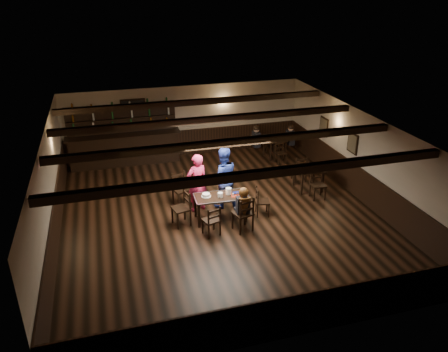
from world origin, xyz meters
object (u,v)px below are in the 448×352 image
object	(u,v)px
chair_near_left	(213,219)
chair_near_right	(245,212)
woman_pink	(197,183)
bar_counter	(124,145)
dining_table	(220,199)
cake	(206,195)
man_blue	(223,178)

from	to	relation	value
chair_near_left	chair_near_right	world-z (taller)	chair_near_right
woman_pink	bar_counter	size ratio (longest dim) A/B	0.43
dining_table	chair_near_right	bearing A→B (deg)	-60.41
chair_near_left	chair_near_right	size ratio (longest dim) A/B	0.86
dining_table	chair_near_left	xyz separation A→B (m)	(-0.43, -0.78, -0.15)
cake	woman_pink	bearing A→B (deg)	99.53
chair_near_left	man_blue	xyz separation A→B (m)	(0.71, 1.54, 0.43)
chair_near_left	dining_table	bearing A→B (deg)	61.10
chair_near_right	woman_pink	world-z (taller)	woman_pink
cake	chair_near_right	bearing A→B (deg)	-46.12
cake	bar_counter	bearing A→B (deg)	111.10
man_blue	cake	world-z (taller)	man_blue
man_blue	bar_counter	bearing A→B (deg)	-57.78
dining_table	chair_near_right	world-z (taller)	chair_near_right
dining_table	cake	size ratio (longest dim) A/B	5.49
woman_pink	man_blue	bearing A→B (deg)	165.93
cake	bar_counter	xyz separation A→B (m)	(-1.89, 4.91, -0.07)
chair_near_left	chair_near_right	bearing A→B (deg)	-1.31
woman_pink	man_blue	distance (m)	0.79
chair_near_left	cake	bearing A→B (deg)	87.39
chair_near_right	woman_pink	size ratio (longest dim) A/B	0.58
chair_near_left	bar_counter	xyz separation A→B (m)	(-1.85, 5.77, 0.21)
dining_table	man_blue	world-z (taller)	man_blue
chair_near_left	cake	world-z (taller)	chair_near_left
dining_table	chair_near_right	xyz separation A→B (m)	(0.46, -0.80, -0.06)
dining_table	woman_pink	size ratio (longest dim) A/B	0.84
chair_near_left	man_blue	world-z (taller)	man_blue
man_blue	chair_near_right	bearing A→B (deg)	97.28
dining_table	cake	bearing A→B (deg)	168.56
bar_counter	man_blue	bearing A→B (deg)	-58.74
dining_table	man_blue	bearing A→B (deg)	69.51
bar_counter	cake	bearing A→B (deg)	-68.90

